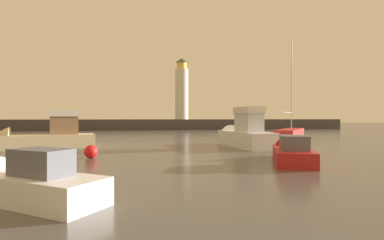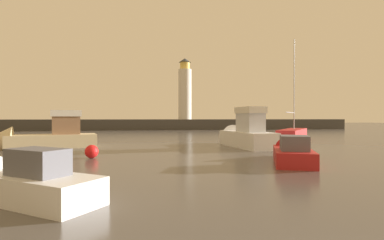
{
  "view_description": "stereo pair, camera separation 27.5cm",
  "coord_description": "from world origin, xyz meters",
  "views": [
    {
      "loc": [
        -3.63,
        -2.22,
        2.62
      ],
      "look_at": [
        -0.75,
        16.36,
        2.46
      ],
      "focal_mm": 28.62,
      "sensor_mm": 36.0,
      "label": 1
    },
    {
      "loc": [
        -3.36,
        -2.26,
        2.62
      ],
      "look_at": [
        -0.75,
        16.36,
        2.46
      ],
      "focal_mm": 28.62,
      "sensor_mm": 36.0,
      "label": 2
    }
  ],
  "objects": [
    {
      "name": "ground_plane",
      "position": [
        0.0,
        31.7,
        0.0
      ],
      "size": [
        220.0,
        220.0,
        0.0
      ],
      "primitive_type": "plane",
      "color": "#4C4742"
    },
    {
      "name": "motorboat_1",
      "position": [
        5.21,
        15.3,
        0.53
      ],
      "size": [
        4.2,
        6.78,
        2.14
      ],
      "color": "#B21E1E",
      "rests_on": "ground_plane"
    },
    {
      "name": "motorboat_0",
      "position": [
        -7.66,
        8.27,
        0.54
      ],
      "size": [
        5.74,
        4.72,
        2.03
      ],
      "color": "white",
      "rests_on": "ground_plane"
    },
    {
      "name": "sailboat_moored",
      "position": [
        13.22,
        31.36,
        0.67
      ],
      "size": [
        6.85,
        8.41,
        11.94
      ],
      "color": "#B21E1E",
      "rests_on": "ground_plane"
    },
    {
      "name": "motorboat_2",
      "position": [
        5.07,
        24.75,
        1.09
      ],
      "size": [
        3.6,
        8.98,
        3.91
      ],
      "color": "white",
      "rests_on": "ground_plane"
    },
    {
      "name": "motorboat_3",
      "position": [
        -12.78,
        25.28,
        0.9
      ],
      "size": [
        9.27,
        4.84,
        3.86
      ],
      "color": "beige",
      "rests_on": "ground_plane"
    },
    {
      "name": "breakwater",
      "position": [
        0.0,
        63.39,
        1.11
      ],
      "size": [
        80.8,
        4.22,
        2.21
      ],
      "primitive_type": "cube",
      "color": "#423F3D",
      "rests_on": "ground_plane"
    },
    {
      "name": "lighthouse",
      "position": [
        4.3,
        63.39,
        8.46
      ],
      "size": [
        2.82,
        2.82,
        13.19
      ],
      "color": "silver",
      "rests_on": "breakwater"
    },
    {
      "name": "mooring_buoy",
      "position": [
        -7.02,
        18.04,
        0.43
      ],
      "size": [
        0.86,
        0.86,
        0.86
      ],
      "primitive_type": "sphere",
      "color": "red",
      "rests_on": "ground_plane"
    }
  ]
}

